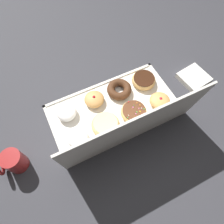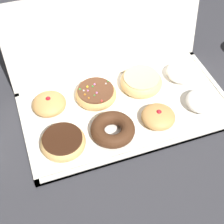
# 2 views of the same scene
# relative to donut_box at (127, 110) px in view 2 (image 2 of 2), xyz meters

# --- Properties ---
(ground_plane) EXTENTS (3.00, 3.00, 0.00)m
(ground_plane) POSITION_rel_donut_box_xyz_m (0.00, 0.00, -0.01)
(ground_plane) COLOR #333338
(donut_box) EXTENTS (0.57, 0.30, 0.01)m
(donut_box) POSITION_rel_donut_box_xyz_m (0.00, 0.00, 0.00)
(donut_box) COLOR silver
(donut_box) RESTS_ON ground
(box_lid_open) EXTENTS (0.57, 0.04, 0.27)m
(box_lid_open) POSITION_rel_donut_box_xyz_m (0.00, 0.17, 0.13)
(box_lid_open) COLOR silver
(box_lid_open) RESTS_ON ground
(chocolate_frosted_donut_0) EXTENTS (0.11, 0.11, 0.04)m
(chocolate_frosted_donut_0) POSITION_rel_donut_box_xyz_m (-0.19, -0.07, 0.02)
(chocolate_frosted_donut_0) COLOR tan
(chocolate_frosted_donut_0) RESTS_ON donut_box
(chocolate_cake_ring_donut_1) EXTENTS (0.11, 0.11, 0.04)m
(chocolate_cake_ring_donut_1) POSITION_rel_donut_box_xyz_m (-0.07, -0.07, 0.02)
(chocolate_cake_ring_donut_1) COLOR #472816
(chocolate_cake_ring_donut_1) RESTS_ON donut_box
(jelly_filled_donut_2) EXTENTS (0.09, 0.09, 0.04)m
(jelly_filled_donut_2) POSITION_rel_donut_box_xyz_m (0.06, -0.07, 0.02)
(jelly_filled_donut_2) COLOR tan
(jelly_filled_donut_2) RESTS_ON donut_box
(powdered_filled_donut_3) EXTENTS (0.09, 0.09, 0.04)m
(powdered_filled_donut_3) POSITION_rel_donut_box_xyz_m (0.20, -0.06, 0.03)
(powdered_filled_donut_3) COLOR white
(powdered_filled_donut_3) RESTS_ON donut_box
(jelly_filled_donut_4) EXTENTS (0.09, 0.09, 0.05)m
(jelly_filled_donut_4) POSITION_rel_donut_box_xyz_m (-0.20, 0.07, 0.03)
(jelly_filled_donut_4) COLOR tan
(jelly_filled_donut_4) RESTS_ON donut_box
(sprinkle_donut_5) EXTENTS (0.12, 0.12, 0.04)m
(sprinkle_donut_5) POSITION_rel_donut_box_xyz_m (-0.07, 0.06, 0.02)
(sprinkle_donut_5) COLOR tan
(sprinkle_donut_5) RESTS_ON donut_box
(glazed_ring_donut_6) EXTENTS (0.12, 0.12, 0.04)m
(glazed_ring_donut_6) POSITION_rel_donut_box_xyz_m (0.07, 0.07, 0.03)
(glazed_ring_donut_6) COLOR #E5B770
(glazed_ring_donut_6) RESTS_ON donut_box
(powdered_filled_donut_7) EXTENTS (0.09, 0.09, 0.04)m
(powdered_filled_donut_7) POSITION_rel_donut_box_xyz_m (0.20, 0.06, 0.02)
(powdered_filled_donut_7) COLOR white
(powdered_filled_donut_7) RESTS_ON donut_box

